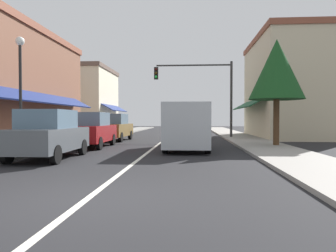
# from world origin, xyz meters

# --- Properties ---
(ground_plane) EXTENTS (80.00, 80.00, 0.00)m
(ground_plane) POSITION_xyz_m (0.00, 18.00, 0.00)
(ground_plane) COLOR black
(sidewalk_left) EXTENTS (2.60, 56.00, 0.12)m
(sidewalk_left) POSITION_xyz_m (-5.50, 18.00, 0.06)
(sidewalk_left) COLOR gray
(sidewalk_left) RESTS_ON ground
(sidewalk_right) EXTENTS (2.60, 56.00, 0.12)m
(sidewalk_right) POSITION_xyz_m (5.50, 18.00, 0.06)
(sidewalk_right) COLOR gray
(sidewalk_right) RESTS_ON ground
(lane_center_stripe) EXTENTS (0.14, 52.00, 0.01)m
(lane_center_stripe) POSITION_xyz_m (0.00, 18.00, 0.00)
(lane_center_stripe) COLOR silver
(lane_center_stripe) RESTS_ON ground
(storefront_right_block) EXTENTS (6.45, 10.20, 7.73)m
(storefront_right_block) POSITION_xyz_m (9.37, 20.00, 3.87)
(storefront_right_block) COLOR beige
(storefront_right_block) RESTS_ON ground
(storefront_far_left) EXTENTS (7.20, 8.20, 6.84)m
(storefront_far_left) POSITION_xyz_m (-9.74, 28.00, 3.42)
(storefront_far_left) COLOR beige
(storefront_far_left) RESTS_ON ground
(parked_car_nearest_left) EXTENTS (1.86, 4.14, 1.77)m
(parked_car_nearest_left) POSITION_xyz_m (-3.25, 5.56, 0.88)
(parked_car_nearest_left) COLOR #4C5156
(parked_car_nearest_left) RESTS_ON ground
(parked_car_second_left) EXTENTS (1.83, 4.12, 1.77)m
(parked_car_second_left) POSITION_xyz_m (-3.21, 10.30, 0.88)
(parked_car_second_left) COLOR maroon
(parked_car_second_left) RESTS_ON ground
(parked_car_third_left) EXTENTS (1.88, 4.15, 1.77)m
(parked_car_third_left) POSITION_xyz_m (-3.26, 15.30, 0.88)
(parked_car_third_left) COLOR brown
(parked_car_third_left) RESTS_ON ground
(van_in_lane) EXTENTS (2.01, 5.18, 2.12)m
(van_in_lane) POSITION_xyz_m (1.66, 9.39, 1.15)
(van_in_lane) COLOR #B2B7BC
(van_in_lane) RESTS_ON ground
(traffic_signal_mast_arm) EXTENTS (5.81, 0.50, 5.69)m
(traffic_signal_mast_arm) POSITION_xyz_m (2.77, 18.43, 3.94)
(traffic_signal_mast_arm) COLOR #333333
(traffic_signal_mast_arm) RESTS_ON ground
(street_lamp_left_near) EXTENTS (0.36, 0.36, 4.81)m
(street_lamp_left_near) POSITION_xyz_m (-5.13, 7.10, 3.24)
(street_lamp_left_near) COLOR black
(street_lamp_left_near) RESTS_ON ground
(tree_right_near) EXTENTS (2.77, 2.77, 5.48)m
(tree_right_near) POSITION_xyz_m (6.16, 11.03, 3.93)
(tree_right_near) COLOR #4C331E
(tree_right_near) RESTS_ON ground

